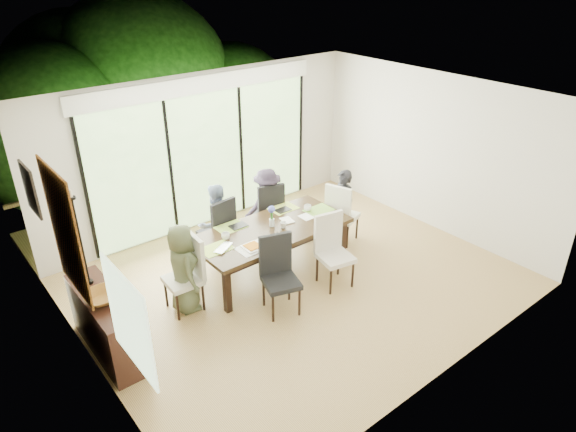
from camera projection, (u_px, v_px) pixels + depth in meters
floor at (298, 282)px, 7.68m from camera, size 6.00×5.00×0.01m
ceiling at (300, 103)px, 6.44m from camera, size 6.00×5.00×0.01m
wall_back at (205, 151)px, 8.80m from camera, size 6.00×0.02×2.70m
wall_front at (455, 280)px, 5.32m from camera, size 6.00×0.02×2.70m
wall_left at (80, 277)px, 5.38m from camera, size 0.02×5.00×2.70m
wall_right at (434, 152)px, 8.74m from camera, size 0.02×5.00×2.70m
glass_doors at (207, 160)px, 8.84m from camera, size 4.20×0.02×2.30m
blinds_header at (202, 84)px, 8.24m from camera, size 4.40×0.06×0.28m
mullion_a at (86, 192)px, 7.66m from camera, size 0.05×0.04×2.30m
mullion_b at (171, 170)px, 8.44m from camera, size 0.05×0.04×2.30m
mullion_c at (241, 151)px, 9.22m from camera, size 0.05×0.04×2.30m
mullion_d at (300, 136)px, 10.00m from camera, size 0.05×0.04×2.30m
side_window at (129, 321)px, 4.50m from camera, size 0.02×0.90×1.00m
deck at (187, 207)px, 10.05m from camera, size 6.00×1.80×0.10m
rail_top at (165, 166)px, 10.33m from camera, size 6.00×0.08×0.06m
foliage_left at (48, 129)px, 9.61m from camera, size 3.20×3.20×3.20m
foliage_mid at (141, 87)px, 11.09m from camera, size 4.00×4.00×4.00m
foliage_right at (233, 105)px, 11.79m from camera, size 2.80×2.80×2.80m
foliage_far at (85, 96)px, 11.10m from camera, size 3.60×3.60×3.60m
table_top at (271, 230)px, 7.62m from camera, size 2.38×1.09×0.06m
table_apron at (271, 235)px, 7.66m from camera, size 2.18×0.89×0.10m
table_leg_fl at (227, 290)px, 6.89m from camera, size 0.09×0.09×0.68m
table_leg_fr at (342, 240)px, 8.09m from camera, size 0.09×0.09×0.68m
table_leg_bl at (195, 264)px, 7.48m from camera, size 0.09×0.09×0.68m
table_leg_br at (307, 220)px, 8.69m from camera, size 0.09×0.09×0.68m
chair_left_end at (182, 275)px, 6.86m from camera, size 0.48×0.48×1.09m
chair_right_end at (343, 212)px, 8.53m from camera, size 0.58×0.58×1.09m
chair_far_left at (216, 228)px, 8.03m from camera, size 0.51×0.51×1.09m
chair_far_right at (267, 210)px, 8.59m from camera, size 0.56×0.56×1.09m
chair_near_left at (281, 277)px, 6.81m from camera, size 0.57×0.57×1.09m
chair_near_right at (336, 252)px, 7.37m from camera, size 0.53×0.53×1.09m
person_left_end at (183, 268)px, 6.82m from camera, size 0.47×0.65×1.28m
person_right_end at (342, 207)px, 8.48m from camera, size 0.44×0.63×1.28m
person_far_left at (216, 223)px, 7.97m from camera, size 0.62×0.42×1.28m
person_far_right at (267, 205)px, 8.53m from camera, size 0.66×0.48×1.28m
placemat_left at (216, 249)px, 7.07m from camera, size 0.44×0.32×0.01m
placemat_right at (319, 210)px, 8.13m from camera, size 0.44×0.32×0.01m
placemat_far_l at (231, 227)px, 7.63m from camera, size 0.44×0.32×0.01m
placemat_far_r at (283, 208)px, 8.19m from camera, size 0.44×0.32×0.01m
placemat_paper at (253, 248)px, 7.09m from camera, size 0.44×0.32×0.01m
tablet_far_l at (238, 226)px, 7.64m from camera, size 0.26×0.18×0.01m
tablet_far_r at (283, 210)px, 8.12m from camera, size 0.24×0.17×0.01m
papers at (309, 216)px, 7.96m from camera, size 0.30×0.22×0.00m
platter_base at (253, 247)px, 7.08m from camera, size 0.26×0.26×0.02m
platter_snacks at (253, 246)px, 7.07m from camera, size 0.20×0.20×0.01m
vase at (272, 222)px, 7.64m from camera, size 0.08×0.08×0.12m
hyacinth_stems at (272, 215)px, 7.59m from camera, size 0.04×0.04×0.16m
hyacinth_blooms at (272, 209)px, 7.54m from camera, size 0.11×0.11×0.11m
laptop at (226, 249)px, 7.05m from camera, size 0.39×0.34×0.03m
cup_a at (226, 236)px, 7.29m from camera, size 0.17×0.17×0.10m
cup_b at (283, 225)px, 7.60m from camera, size 0.14×0.14×0.09m
cup_c at (308, 208)px, 8.10m from camera, size 0.15×0.15×0.10m
book at (282, 221)px, 7.77m from camera, size 0.20×0.25×0.02m
sideboard at (106, 324)px, 6.17m from camera, size 0.40×1.44×0.81m
bowl at (103, 297)px, 5.89m from camera, size 0.43×0.43×0.10m
candlestick_base at (90, 282)px, 6.22m from camera, size 0.09×0.09×0.04m
candlestick_shaft at (81, 241)px, 5.96m from camera, size 0.02×0.02×1.12m
candlestick_pan at (72, 198)px, 5.71m from camera, size 0.09×0.09×0.03m
candle at (71, 194)px, 5.68m from camera, size 0.03×0.03×0.09m
tapestry at (65, 233)px, 5.52m from camera, size 0.02×1.00×1.50m
art_frame at (30, 190)px, 6.39m from camera, size 0.03×0.55×0.65m
art_canvas at (32, 189)px, 6.40m from camera, size 0.01×0.45×0.55m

